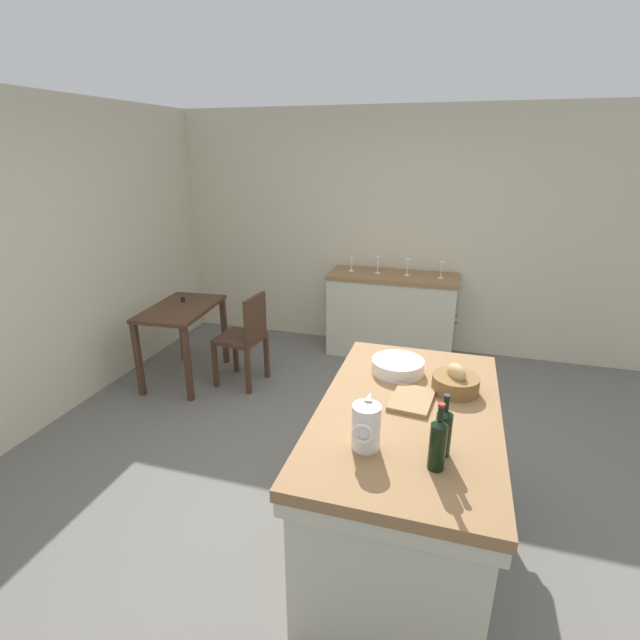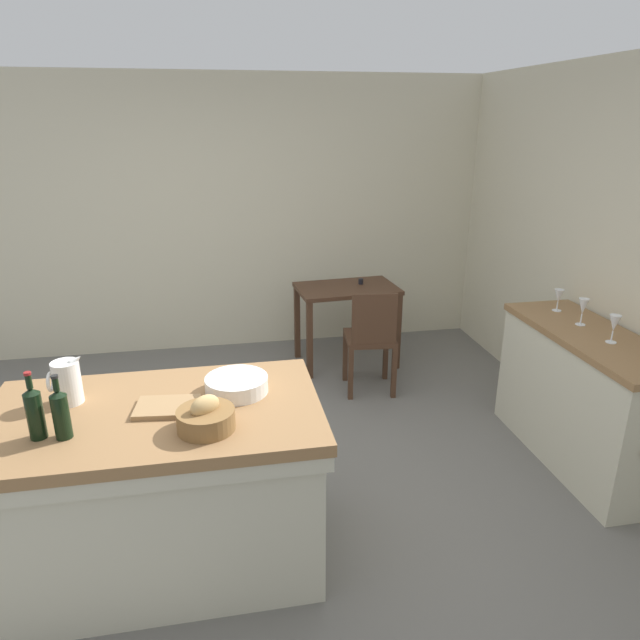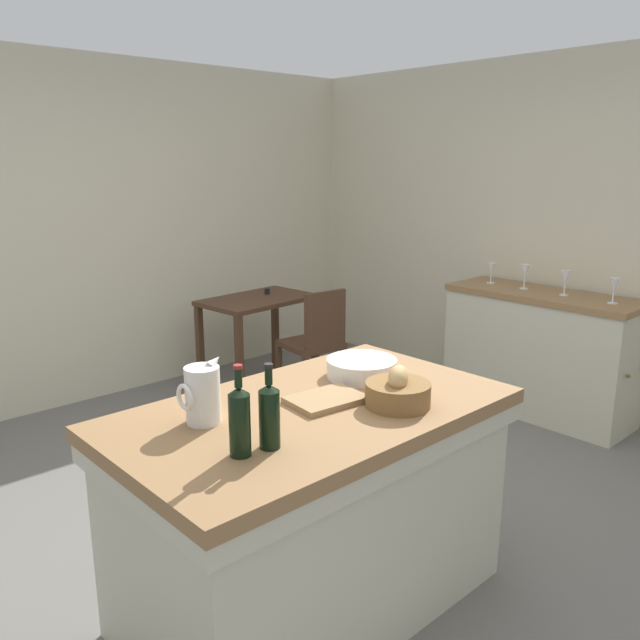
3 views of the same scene
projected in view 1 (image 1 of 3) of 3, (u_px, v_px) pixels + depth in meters
name	position (u px, v px, depth m)	size (l,w,h in m)	color
ground_plane	(343.00, 481.00, 3.26)	(6.76, 6.76, 0.00)	#66635E
wall_back	(9.00, 273.00, 3.50)	(5.32, 0.12, 2.60)	beige
wall_right	(402.00, 233.00, 5.15)	(0.12, 5.20, 2.60)	beige
island_table	(404.00, 473.00, 2.60)	(1.59, 0.93, 0.89)	olive
side_cabinet	(391.00, 315.00, 5.14)	(0.52, 1.39, 0.91)	olive
writing_desk	(182.00, 319.00, 4.52)	(0.94, 0.63, 0.80)	#472D1E
wooden_chair	(245.00, 336.00, 4.45)	(0.44, 0.44, 0.91)	#472D1E
pitcher	(366.00, 426.00, 2.10)	(0.17, 0.13, 0.26)	white
wash_bowl	(398.00, 366.00, 2.84)	(0.32, 0.32, 0.08)	white
bread_basket	(456.00, 382.00, 2.60)	(0.26, 0.26, 0.17)	brown
cutting_board	(412.00, 400.00, 2.51)	(0.30, 0.21, 0.02)	#99754C
wine_bottle_dark	(443.00, 431.00, 2.05)	(0.07, 0.07, 0.30)	black
wine_bottle_amber	(438.00, 443.00, 1.95)	(0.07, 0.07, 0.31)	black
wine_glass_far_left	(442.00, 267.00, 4.80)	(0.07, 0.07, 0.17)	white
wine_glass_left	(408.00, 264.00, 4.91)	(0.07, 0.07, 0.18)	white
wine_glass_middle	(378.00, 262.00, 4.99)	(0.07, 0.07, 0.18)	white
wine_glass_right	(352.00, 261.00, 5.09)	(0.07, 0.07, 0.16)	white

